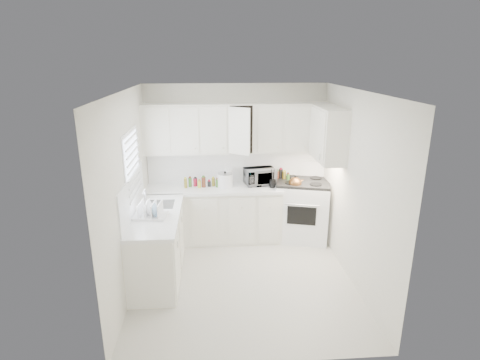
{
  "coord_description": "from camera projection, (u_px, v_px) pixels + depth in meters",
  "views": [
    {
      "loc": [
        -0.4,
        -4.81,
        2.99
      ],
      "look_at": [
        0.0,
        0.7,
        1.25
      ],
      "focal_mm": 29.12,
      "sensor_mm": 36.0,
      "label": 1
    }
  ],
  "objects": [
    {
      "name": "spice_left_4",
      "position": [
        204.0,
        181.0,
        6.51
      ],
      "size": [
        0.06,
        0.06,
        0.13
      ],
      "primitive_type": "cylinder",
      "color": "brown",
      "rests_on": "countertop_back"
    },
    {
      "name": "lower_cabinets_back",
      "position": [
        214.0,
        215.0,
        6.58
      ],
      "size": [
        2.22,
        0.6,
        0.9
      ],
      "primitive_type": null,
      "color": "silver",
      "rests_on": "floor"
    },
    {
      "name": "spice_left_2",
      "position": [
        195.0,
        181.0,
        6.5
      ],
      "size": [
        0.06,
        0.06,
        0.13
      ],
      "primitive_type": "cylinder",
      "color": "#A4152F",
      "rests_on": "countertop_back"
    },
    {
      "name": "countertop_back",
      "position": [
        214.0,
        189.0,
        6.42
      ],
      "size": [
        2.24,
        0.64,
        0.05
      ],
      "primitive_type": "cube",
      "color": "white",
      "rests_on": "lower_cabinets_back"
    },
    {
      "name": "countertop_left",
      "position": [
        156.0,
        215.0,
        5.33
      ],
      "size": [
        0.64,
        1.62,
        0.05
      ],
      "primitive_type": "cube",
      "color": "white",
      "rests_on": "lower_cabinets_left"
    },
    {
      "name": "spice_left_7",
      "position": [
        218.0,
        183.0,
        6.44
      ],
      "size": [
        0.06,
        0.06,
        0.13
      ],
      "primitive_type": "cylinder",
      "color": "#3A6C24",
      "rests_on": "countertop_back"
    },
    {
      "name": "sauce_right_5",
      "position": [
        287.0,
        178.0,
        6.58
      ],
      "size": [
        0.06,
        0.06,
        0.19
      ],
      "primitive_type": "cylinder",
      "color": "#3A6C24",
      "rests_on": "countertop_back"
    },
    {
      "name": "utensil_crock",
      "position": [
        273.0,
        178.0,
        6.36
      ],
      "size": [
        0.12,
        0.12,
        0.32
      ],
      "primitive_type": null,
      "rotation": [
        0.0,
        0.0,
        -0.2
      ],
      "color": "black",
      "rests_on": "countertop_back"
    },
    {
      "name": "dish_rack",
      "position": [
        150.0,
        209.0,
        5.18
      ],
      "size": [
        0.47,
        0.37,
        0.24
      ],
      "primitive_type": null,
      "rotation": [
        0.0,
        0.0,
        -0.11
      ],
      "color": "white",
      "rests_on": "countertop_left"
    },
    {
      "name": "spice_left_1",
      "position": [
        190.0,
        183.0,
        6.41
      ],
      "size": [
        0.06,
        0.06,
        0.13
      ],
      "primitive_type": "cylinder",
      "color": "#3A6C24",
      "rests_on": "countertop_back"
    },
    {
      "name": "sauce_right_4",
      "position": [
        283.0,
        177.0,
        6.63
      ],
      "size": [
        0.06,
        0.06,
        0.19
      ],
      "primitive_type": "cylinder",
      "color": "olive",
      "rests_on": "countertop_back"
    },
    {
      "name": "spice_left_6",
      "position": [
        213.0,
        181.0,
        6.52
      ],
      "size": [
        0.06,
        0.06,
        0.13
      ],
      "primitive_type": "cylinder",
      "color": "olive",
      "rests_on": "countertop_back"
    },
    {
      "name": "spice_left_5",
      "position": [
        209.0,
        183.0,
        6.43
      ],
      "size": [
        0.06,
        0.06,
        0.13
      ],
      "primitive_type": "cylinder",
      "color": "black",
      "rests_on": "countertop_back"
    },
    {
      "name": "wall_back",
      "position": [
        236.0,
        161.0,
        6.63
      ],
      "size": [
        3.0,
        0.0,
        3.0
      ],
      "primitive_type": "plane",
      "rotation": [
        1.57,
        0.0,
        0.0
      ],
      "color": "silver",
      "rests_on": "ground"
    },
    {
      "name": "floor",
      "position": [
        244.0,
        279.0,
        5.5
      ],
      "size": [
        3.2,
        3.2,
        0.0
      ],
      "primitive_type": "plane",
      "color": "beige",
      "rests_on": "ground"
    },
    {
      "name": "sauce_right_0",
      "position": [
        271.0,
        177.0,
        6.62
      ],
      "size": [
        0.06,
        0.06,
        0.19
      ],
      "primitive_type": "cylinder",
      "color": "#A4152F",
      "rests_on": "countertop_back"
    },
    {
      "name": "frying_pan",
      "position": [
        312.0,
        182.0,
        6.66
      ],
      "size": [
        0.28,
        0.44,
        0.04
      ],
      "primitive_type": null,
      "rotation": [
        0.0,
        0.0,
        0.05
      ],
      "color": "black",
      "rests_on": "stove"
    },
    {
      "name": "sink",
      "position": [
        159.0,
        197.0,
        5.62
      ],
      "size": [
        0.42,
        0.38,
        0.3
      ],
      "primitive_type": null,
      "color": "gray",
      "rests_on": "countertop_left"
    },
    {
      "name": "ceiling",
      "position": [
        244.0,
        91.0,
        4.72
      ],
      "size": [
        3.2,
        3.2,
        0.0
      ],
      "primitive_type": "plane",
      "rotation": [
        3.14,
        0.0,
        0.0
      ],
      "color": "white",
      "rests_on": "ground"
    },
    {
      "name": "lower_cabinets_left",
      "position": [
        158.0,
        247.0,
        5.47
      ],
      "size": [
        0.6,
        1.6,
        0.9
      ],
      "primitive_type": null,
      "color": "silver",
      "rests_on": "floor"
    },
    {
      "name": "wall_left",
      "position": [
        128.0,
        195.0,
        5.01
      ],
      "size": [
        0.0,
        3.2,
        3.2
      ],
      "primitive_type": "plane",
      "rotation": [
        1.57,
        0.0,
        1.57
      ],
      "color": "silver",
      "rests_on": "ground"
    },
    {
      "name": "backsplash_back",
      "position": [
        236.0,
        166.0,
        6.65
      ],
      "size": [
        2.98,
        0.02,
        0.55
      ],
      "primitive_type": "cube",
      "color": "white",
      "rests_on": "wall_back"
    },
    {
      "name": "backsplash_left",
      "position": [
        132.0,
        195.0,
        5.22
      ],
      "size": [
        0.02,
        1.6,
        0.55
      ],
      "primitive_type": "cube",
      "color": "white",
      "rests_on": "wall_left"
    },
    {
      "name": "sauce_right_1",
      "position": [
        274.0,
        178.0,
        6.56
      ],
      "size": [
        0.06,
        0.06,
        0.19
      ],
      "primitive_type": "cylinder",
      "color": "gold",
      "rests_on": "countertop_back"
    },
    {
      "name": "stove",
      "position": [
        303.0,
        202.0,
        6.58
      ],
      "size": [
        1.01,
        0.9,
        1.32
      ],
      "primitive_type": null,
      "rotation": [
        0.0,
        0.0,
        -0.26
      ],
      "color": "white",
      "rests_on": "floor"
    },
    {
      "name": "sauce_right_2",
      "position": [
        277.0,
        177.0,
        6.63
      ],
      "size": [
        0.06,
        0.06,
        0.19
      ],
      "primitive_type": "cylinder",
      "color": "brown",
      "rests_on": "countertop_back"
    },
    {
      "name": "upper_cabinets_right",
      "position": [
        327.0,
        160.0,
        5.92
      ],
      "size": [
        0.33,
        0.9,
        0.8
      ],
      "primitive_type": null,
      "color": "silver",
      "rests_on": "wall_right"
    },
    {
      "name": "spice_left_3",
      "position": [
        200.0,
        183.0,
        6.42
      ],
      "size": [
        0.06,
        0.06,
        0.13
      ],
      "primitive_type": "cylinder",
      "color": "gold",
      "rests_on": "countertop_back"
    },
    {
      "name": "upper_cabinets_back",
      "position": [
        237.0,
        152.0,
        6.42
      ],
      "size": [
        3.0,
        0.33,
        0.8
      ],
      "primitive_type": null,
      "color": "silver",
      "rests_on": "wall_back"
    },
    {
      "name": "wall_front",
      "position": [
        258.0,
        249.0,
        3.59
      ],
      "size": [
        3.0,
        0.0,
        3.0
      ],
      "primitive_type": "plane",
      "rotation": [
        -1.57,
        0.0,
        0.0
      ],
      "color": "silver",
      "rests_on": "ground"
    },
    {
      "name": "tea_kettle",
      "position": [
        295.0,
        182.0,
        6.3
      ],
      "size": [
        0.27,
        0.23,
        0.24
      ],
      "primitive_type": null,
      "rotation": [
        0.0,
        0.0,
        -0.05
      ],
      "color": "brown",
      "rests_on": "stove"
    },
    {
      "name": "window_blinds",
      "position": [
        133.0,
        169.0,
        5.27
      ],
      "size": [
        0.06,
        0.96,
        1.06
      ],
      "primitive_type": null,
      "color": "white",
      "rests_on": "wall_left"
    },
    {
      "name": "microwave",
      "position": [
        260.0,
        175.0,
        6.52
      ],
      "size": [
        0.54,
        0.37,
        0.34
      ],
      "primitive_type": "imported",
      "rotation": [
        0.0,
        0.0,
        0.2
      ],
      "color": "gray",
      "rests_on": "countertop_back"
    },
    {
      "name": "sauce_right_3",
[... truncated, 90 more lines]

